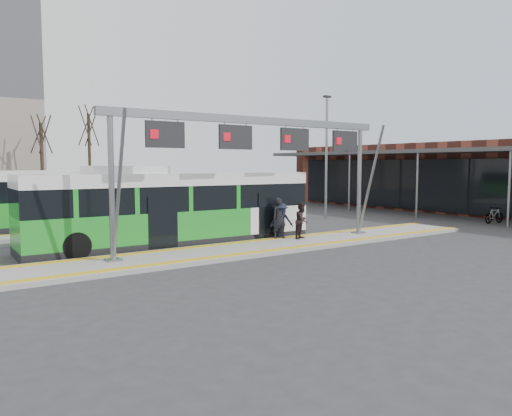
{
  "coord_description": "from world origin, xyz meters",
  "views": [
    {
      "loc": [
        -12.2,
        -16.28,
        3.43
      ],
      "look_at": [
        1.38,
        3.0,
        1.37
      ],
      "focal_mm": 35.0,
      "sensor_mm": 36.0,
      "label": 1
    }
  ],
  "objects_px": {
    "passenger_c": "(282,221)",
    "hero_bus": "(173,209)",
    "passenger_b": "(302,221)",
    "passenger_a": "(279,218)",
    "gantry": "(260,143)"
  },
  "relations": [
    {
      "from": "passenger_c",
      "to": "hero_bus",
      "type": "bearing_deg",
      "value": -175.27
    },
    {
      "from": "passenger_b",
      "to": "passenger_a",
      "type": "bearing_deg",
      "value": 117.23
    },
    {
      "from": "gantry",
      "to": "passenger_c",
      "type": "height_order",
      "value": "gantry"
    },
    {
      "from": "gantry",
      "to": "passenger_a",
      "type": "relative_size",
      "value": 7.19
    },
    {
      "from": "gantry",
      "to": "hero_bus",
      "type": "relative_size",
      "value": 1.05
    },
    {
      "from": "passenger_b",
      "to": "passenger_c",
      "type": "relative_size",
      "value": 1.02
    },
    {
      "from": "passenger_a",
      "to": "passenger_b",
      "type": "relative_size",
      "value": 1.12
    },
    {
      "from": "passenger_b",
      "to": "passenger_c",
      "type": "bearing_deg",
      "value": 112.49
    },
    {
      "from": "passenger_b",
      "to": "passenger_c",
      "type": "distance_m",
      "value": 0.91
    },
    {
      "from": "gantry",
      "to": "hero_bus",
      "type": "distance_m",
      "value": 4.67
    },
    {
      "from": "passenger_a",
      "to": "passenger_b",
      "type": "xyz_separation_m",
      "value": [
        0.82,
        -0.59,
        -0.1
      ]
    },
    {
      "from": "gantry",
      "to": "passenger_a",
      "type": "distance_m",
      "value": 3.74
    },
    {
      "from": "hero_bus",
      "to": "passenger_a",
      "type": "bearing_deg",
      "value": -21.87
    },
    {
      "from": "passenger_c",
      "to": "gantry",
      "type": "bearing_deg",
      "value": -127.01
    },
    {
      "from": "gantry",
      "to": "passenger_c",
      "type": "xyz_separation_m",
      "value": [
        1.78,
        0.85,
        -3.36
      ]
    }
  ]
}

